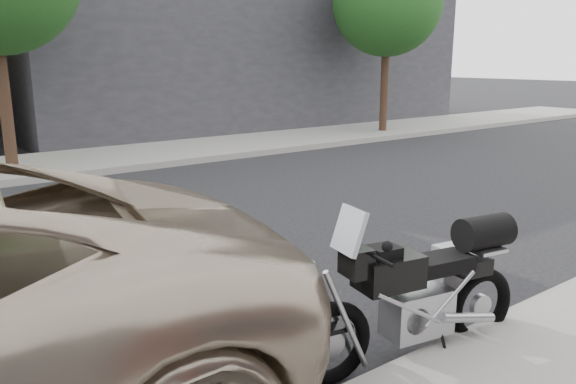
{
  "coord_description": "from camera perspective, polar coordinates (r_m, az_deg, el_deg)",
  "views": [
    {
      "loc": [
        4.31,
        6.61,
        2.4
      ],
      "look_at": [
        0.53,
        1.58,
        0.9
      ],
      "focal_mm": 35.0,
      "sensor_mm": 36.0,
      "label": 1
    }
  ],
  "objects": [
    {
      "name": "far_sidewalk",
      "position": [
        14.0,
        -18.51,
        3.13
      ],
      "size": [
        44.0,
        3.0,
        0.15
      ],
      "primitive_type": "cube",
      "color": "gray",
      "rests_on": "ground"
    },
    {
      "name": "street_tree_left",
      "position": [
        18.42,
        10.08,
        18.6
      ],
      "size": [
        3.4,
        3.4,
        5.7
      ],
      "color": "#39261A",
      "rests_on": "far_sidewalk"
    },
    {
      "name": "ground",
      "position": [
        8.25,
        -3.69,
        -3.55
      ],
      "size": [
        120.0,
        120.0,
        0.0
      ],
      "primitive_type": "plane",
      "color": "black",
      "rests_on": "ground"
    },
    {
      "name": "far_building_dark",
      "position": [
        23.1,
        -7.89,
        15.99
      ],
      "size": [
        16.0,
        11.0,
        7.0
      ],
      "color": "#2A292F",
      "rests_on": "ground"
    },
    {
      "name": "motorcycle",
      "position": [
        4.73,
        13.78,
        -9.52
      ],
      "size": [
        2.14,
        0.76,
        1.36
      ],
      "rotation": [
        0.0,
        0.0,
        -0.18
      ],
      "color": "black",
      "rests_on": "ground"
    }
  ]
}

